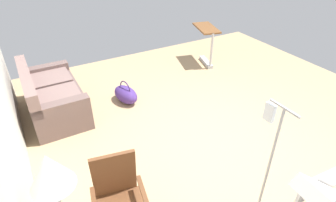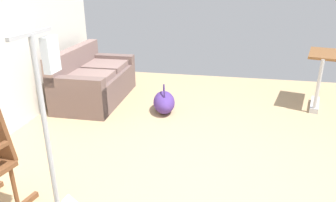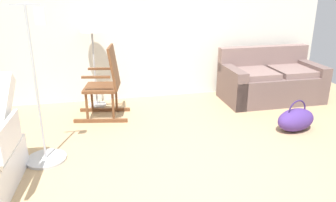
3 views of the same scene
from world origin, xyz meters
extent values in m
plane|color=tan|center=(0.00, 0.00, 0.00)|extent=(7.31, 7.31, 0.00)
cube|color=#68534F|center=(1.94, 2.02, 0.23)|extent=(1.60, 0.86, 0.45)
cube|color=#7F6660|center=(1.57, 1.98, 0.49)|extent=(0.68, 0.65, 0.10)
cube|color=#7F6660|center=(2.31, 1.98, 0.49)|extent=(0.68, 0.65, 0.10)
cube|color=#7F6660|center=(1.94, 2.36, 0.65)|extent=(1.60, 0.17, 0.40)
cube|color=#68534F|center=(1.23, 2.01, 0.30)|extent=(0.18, 0.85, 0.60)
cube|color=#68534F|center=(2.65, 2.02, 0.30)|extent=(0.18, 0.85, 0.60)
cylinder|color=brown|center=(-0.69, 1.65, 0.25)|extent=(0.04, 0.04, 0.40)
cube|color=#B2B5BA|center=(2.28, -1.45, 0.04)|extent=(0.61, 0.27, 0.08)
cylinder|color=black|center=(2.03, -1.38, 0.03)|extent=(0.07, 0.07, 0.06)
cylinder|color=black|center=(2.53, -1.51, 0.03)|extent=(0.07, 0.07, 0.06)
cylinder|color=#B2B5BA|center=(2.03, -1.38, 0.45)|extent=(0.05, 0.05, 0.74)
cube|color=brown|center=(2.41, -1.48, 0.82)|extent=(0.88, 0.59, 0.04)
ellipsoid|color=#472D7A|center=(1.66, 0.83, 0.15)|extent=(0.62, 0.44, 0.30)
torus|color=#312055|center=(1.66, 0.83, 0.28)|extent=(0.30, 0.09, 0.30)
cube|color=#B2B5BA|center=(-1.51, 0.71, 1.68)|extent=(0.28, 0.02, 0.02)
cube|color=white|center=(-1.39, 0.71, 1.57)|extent=(0.09, 0.04, 0.16)
camera|label=1|loc=(-2.60, 2.32, 2.86)|focal=30.08mm
camera|label=2|loc=(-2.63, -0.06, 1.88)|focal=33.60mm
camera|label=3|loc=(-0.89, -2.80, 1.88)|focal=35.67mm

